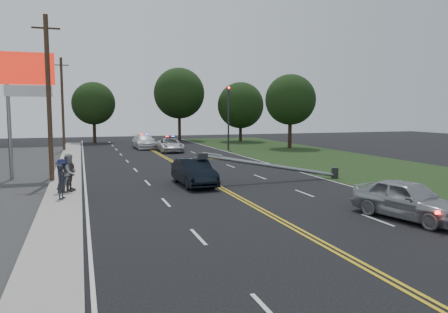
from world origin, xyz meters
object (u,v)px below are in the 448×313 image
object	(u,v)px
traffic_signal	(228,112)
emergency_a	(170,145)
utility_pole_far	(63,104)
crashed_sedan	(194,172)
bystander_a	(62,182)
emergency_b	(144,142)
waiting_sedan	(408,200)
utility_pole_mid	(49,99)
bystander_b	(69,173)
bystander_c	(62,176)
bystander_d	(70,173)
fallen_streetlight	(280,167)
pylon_sign	(28,85)

from	to	relation	value
traffic_signal	emergency_a	size ratio (longest dim) A/B	1.36
utility_pole_far	crashed_sedan	bearing A→B (deg)	-72.80
utility_pole_far	bystander_a	size ratio (longest dim) A/B	5.94
emergency_b	bystander_a	size ratio (longest dim) A/B	3.29
utility_pole_far	waiting_sedan	world-z (taller)	utility_pole_far
utility_pole_mid	bystander_b	xyz separation A→B (m)	(1.12, -4.16, -3.96)
utility_pole_mid	bystander_a	world-z (taller)	utility_pole_mid
utility_pole_far	bystander_c	xyz separation A→B (m)	(0.76, -26.39, -4.08)
crashed_sedan	bystander_a	world-z (taller)	bystander_a
traffic_signal	bystander_d	distance (m)	27.67
bystander_d	waiting_sedan	bearing A→B (deg)	-100.39
waiting_sedan	bystander_b	world-z (taller)	bystander_b
crashed_sedan	utility_pole_far	bearing A→B (deg)	105.12
crashed_sedan	bystander_d	bearing A→B (deg)	-179.15
utility_pole_mid	bystander_d	xyz separation A→B (m)	(1.12, -4.09, -3.97)
emergency_a	bystander_b	xyz separation A→B (m)	(-9.66, -21.71, 0.40)
emergency_a	fallen_streetlight	bearing A→B (deg)	-81.01
pylon_sign	waiting_sedan	xyz separation A→B (m)	(15.49, -16.20, -5.20)
fallen_streetlight	crashed_sedan	size ratio (longest dim) A/B	1.98
fallen_streetlight	emergency_a	size ratio (longest dim) A/B	1.81
pylon_sign	bystander_a	size ratio (longest dim) A/B	4.75
pylon_sign	fallen_streetlight	xyz separation A→B (m)	(14.69, -6.00, -5.08)
fallen_streetlight	crashed_sedan	xyz separation A→B (m)	(-5.42, 0.26, -0.14)
pylon_sign	bystander_c	world-z (taller)	pylon_sign
crashed_sedan	emergency_a	world-z (taller)	crashed_sedan
traffic_signal	bystander_b	xyz separation A→B (m)	(-16.38, -22.15, -3.09)
utility_pole_mid	emergency_a	bearing A→B (deg)	58.44
pylon_sign	fallen_streetlight	distance (m)	16.66
fallen_streetlight	utility_pole_far	world-z (taller)	utility_pole_far
traffic_signal	utility_pole_far	world-z (taller)	utility_pole_far
traffic_signal	pylon_sign	bearing A→B (deg)	-139.61
bystander_c	utility_pole_mid	bearing A→B (deg)	4.24
emergency_b	bystander_c	world-z (taller)	bystander_c
pylon_sign	utility_pole_far	world-z (taller)	utility_pole_far
bystander_a	waiting_sedan	bearing A→B (deg)	-100.33
fallen_streetlight	utility_pole_far	xyz separation A→B (m)	(-13.39, 26.00, 4.17)
crashed_sedan	emergency_a	xyz separation A→B (m)	(2.81, 21.29, -0.06)
emergency_b	fallen_streetlight	bearing A→B (deg)	-82.35
fallen_streetlight	utility_pole_mid	world-z (taller)	utility_pole_mid
bystander_d	emergency_a	bearing A→B (deg)	3.25
traffic_signal	bystander_d	world-z (taller)	traffic_signal
utility_pole_mid	waiting_sedan	bearing A→B (deg)	-45.01
fallen_streetlight	utility_pole_mid	size ratio (longest dim) A/B	0.94
traffic_signal	crashed_sedan	size ratio (longest dim) A/B	1.49
bystander_d	pylon_sign	bearing A→B (deg)	48.96
bystander_a	bystander_d	world-z (taller)	bystander_d
pylon_sign	bystander_d	bearing A→B (deg)	-68.35
utility_pole_mid	utility_pole_far	size ratio (longest dim) A/B	1.00
crashed_sedan	bystander_a	distance (m)	7.57
pylon_sign	utility_pole_far	bearing A→B (deg)	86.28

